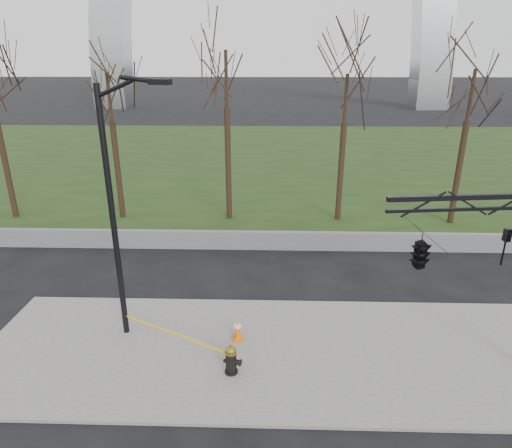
{
  "coord_description": "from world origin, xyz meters",
  "views": [
    {
      "loc": [
        -0.1,
        -11.3,
        8.55
      ],
      "look_at": [
        -0.49,
        2.0,
        3.55
      ],
      "focal_mm": 30.5,
      "sensor_mm": 36.0,
      "label": 1
    }
  ],
  "objects_px": {
    "traffic_cone": "(238,330)",
    "street_light": "(117,201)",
    "fire_hydrant": "(231,360)",
    "traffic_signal_mast": "(450,249)"
  },
  "relations": [
    {
      "from": "fire_hydrant",
      "to": "street_light",
      "type": "xyz_separation_m",
      "value": [
        -3.45,
        1.85,
        4.16
      ]
    },
    {
      "from": "traffic_cone",
      "to": "street_light",
      "type": "bearing_deg",
      "value": 176.04
    },
    {
      "from": "traffic_cone",
      "to": "street_light",
      "type": "height_order",
      "value": "street_light"
    },
    {
      "from": "fire_hydrant",
      "to": "street_light",
      "type": "relative_size",
      "value": 0.12
    },
    {
      "from": "traffic_signal_mast",
      "to": "traffic_cone",
      "type": "bearing_deg",
      "value": 155.5
    },
    {
      "from": "fire_hydrant",
      "to": "street_light",
      "type": "bearing_deg",
      "value": 167.29
    },
    {
      "from": "street_light",
      "to": "traffic_signal_mast",
      "type": "bearing_deg",
      "value": 6.22
    },
    {
      "from": "fire_hydrant",
      "to": "traffic_signal_mast",
      "type": "bearing_deg",
      "value": 13.57
    },
    {
      "from": "fire_hydrant",
      "to": "traffic_cone",
      "type": "xyz_separation_m",
      "value": [
        0.07,
        1.61,
        -0.09
      ]
    },
    {
      "from": "traffic_cone",
      "to": "traffic_signal_mast",
      "type": "height_order",
      "value": "traffic_signal_mast"
    }
  ]
}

